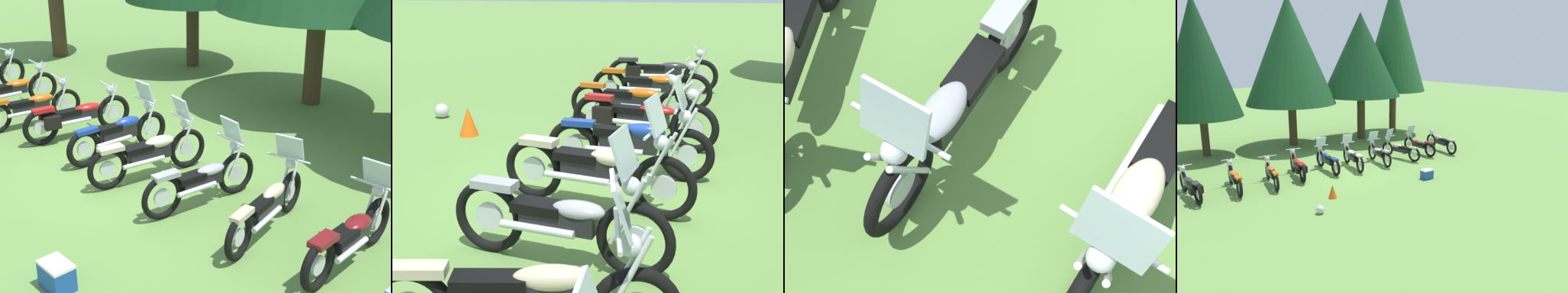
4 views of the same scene
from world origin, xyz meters
The scene contains 3 objects.
motorcycle_5 centered at (0.59, -0.10, 0.49)m, with size 0.85×2.31×1.38m.
motorcycle_6 centered at (1.95, -0.28, 0.47)m, with size 0.76×2.19×1.38m.
motorcycle_7 centered at (3.24, -0.30, 0.46)m, with size 0.72×2.32×1.35m.
Camera 3 is at (1.15, 1.57, 4.12)m, focal length 55.00 mm.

